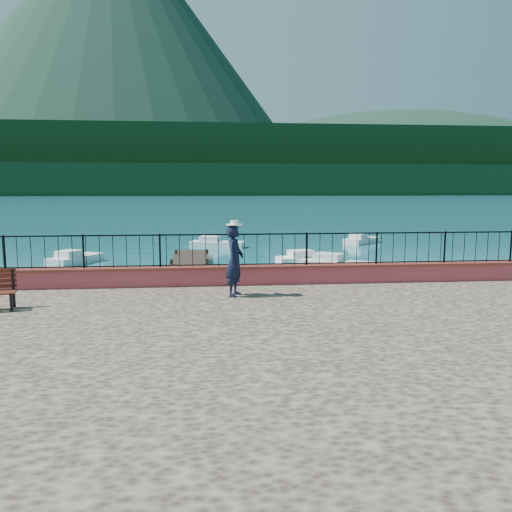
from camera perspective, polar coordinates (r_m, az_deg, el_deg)
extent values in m
plane|color=#19596B|center=(11.91, 0.10, -12.36)|extent=(2000.00, 2000.00, 0.00)
cube|color=#332821|center=(6.31, 6.33, -25.94)|extent=(30.00, 20.00, 1.20)
cube|color=#BB434D|center=(15.09, -1.34, -2.19)|extent=(28.00, 0.46, 0.58)
cube|color=black|center=(14.98, -1.35, 0.69)|extent=(27.00, 0.05, 0.95)
cube|color=#2D231C|center=(23.47, -7.79, -2.00)|extent=(2.00, 16.00, 0.30)
cube|color=black|center=(311.16, -5.63, 8.60)|extent=(900.00, 60.00, 18.00)
cube|color=black|center=(371.56, -5.69, 10.46)|extent=(900.00, 120.00, 44.00)
cone|color=#142D23|center=(744.57, -15.96, 21.91)|extent=(560.00, 560.00, 380.00)
ellipsoid|color=#142D23|center=(612.46, 15.50, 7.07)|extent=(448.00, 384.00, 180.00)
imported|color=black|center=(13.42, -2.45, -0.54)|extent=(0.67, 0.82, 1.92)
cylinder|color=white|center=(13.31, -2.47, 3.82)|extent=(0.44, 0.44, 0.12)
cube|color=white|center=(21.53, -21.38, -2.68)|extent=(3.78, 1.35, 0.80)
cube|color=silver|center=(25.76, 9.47, -0.61)|extent=(3.91, 3.31, 0.80)
cube|color=white|center=(27.28, 6.16, -0.09)|extent=(3.71, 1.89, 0.80)
cube|color=silver|center=(29.11, -19.96, -0.02)|extent=(2.64, 3.48, 0.80)
cube|color=silver|center=(34.92, -4.45, 1.64)|extent=(3.93, 2.27, 0.80)
cube|color=silver|center=(38.23, 12.01, 2.02)|extent=(3.30, 3.21, 0.80)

